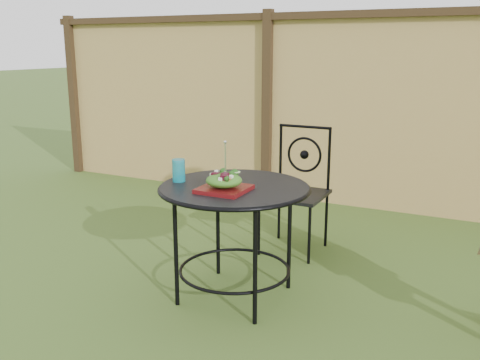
# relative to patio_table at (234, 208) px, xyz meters

# --- Properties ---
(ground) EXTENTS (60.00, 60.00, 0.00)m
(ground) POSITION_rel_patio_table_xyz_m (0.53, 0.10, -0.59)
(ground) COLOR #214115
(ground) RESTS_ON ground
(fence) EXTENTS (8.00, 0.12, 1.90)m
(fence) POSITION_rel_patio_table_xyz_m (0.53, 2.30, 0.36)
(fence) COLOR #D9BA6B
(fence) RESTS_ON ground
(patio_table) EXTENTS (0.92, 0.92, 0.72)m
(patio_table) POSITION_rel_patio_table_xyz_m (0.00, 0.00, 0.00)
(patio_table) COLOR black
(patio_table) RESTS_ON ground
(patio_chair) EXTENTS (0.46, 0.46, 0.95)m
(patio_chair) POSITION_rel_patio_table_xyz_m (0.05, 0.96, -0.08)
(patio_chair) COLOR black
(patio_chair) RESTS_ON ground
(salad_plate) EXTENTS (0.27, 0.27, 0.02)m
(salad_plate) POSITION_rel_patio_table_xyz_m (0.00, -0.14, 0.15)
(salad_plate) COLOR #42090D
(salad_plate) RESTS_ON patio_table
(salad) EXTENTS (0.21, 0.21, 0.08)m
(salad) POSITION_rel_patio_table_xyz_m (0.00, -0.14, 0.20)
(salad) COLOR #235614
(salad) RESTS_ON salad_plate
(fork) EXTENTS (0.01, 0.01, 0.18)m
(fork) POSITION_rel_patio_table_xyz_m (0.01, -0.14, 0.33)
(fork) COLOR silver
(fork) RESTS_ON salad
(drinking_glass) EXTENTS (0.08, 0.08, 0.14)m
(drinking_glass) POSITION_rel_patio_table_xyz_m (-0.36, -0.06, 0.21)
(drinking_glass) COLOR #0D8297
(drinking_glass) RESTS_ON patio_table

